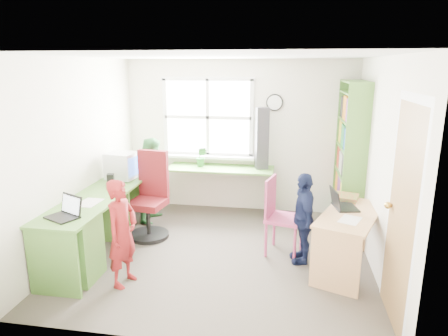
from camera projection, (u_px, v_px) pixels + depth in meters
name	position (u px, v px, depth m)	size (l,w,h in m)	color
room	(223.00, 158.00, 4.81)	(3.64, 3.44, 2.44)	#433D35
l_desk	(111.00, 222.00, 4.85)	(2.38, 2.95, 0.75)	#5A923A
right_desk	(350.00, 229.00, 4.53)	(0.94, 1.31, 0.69)	tan
bookshelf	(350.00, 160.00, 5.65)	(0.30, 1.02, 2.10)	#5A923A
swivel_chair	(150.00, 200.00, 5.46)	(0.61, 0.61, 1.18)	black
wooden_chair	(279.00, 213.00, 4.94)	(0.51, 0.51, 0.97)	#C04071
crt_monitor	(122.00, 166.00, 5.56)	(0.43, 0.39, 0.38)	silver
laptop_left	(66.00, 212.00, 4.19)	(0.41, 0.38, 0.22)	black
laptop_right	(341.00, 204.00, 4.63)	(0.34, 0.38, 0.23)	black
speaker_a	(111.00, 180.00, 5.25)	(0.10, 0.10, 0.17)	black
speaker_b	(132.00, 168.00, 5.87)	(0.10, 0.10, 0.16)	black
cd_tower	(262.00, 138.00, 6.08)	(0.23, 0.21, 0.94)	black
game_box	(346.00, 197.00, 4.93)	(0.35, 0.35, 0.06)	red
paper_a	(89.00, 203.00, 4.63)	(0.24, 0.33, 0.00)	silver
paper_b	(350.00, 220.00, 4.28)	(0.29, 0.33, 0.00)	silver
potted_plant	(201.00, 157.00, 6.26)	(0.17, 0.14, 0.31)	#2A692B
person_red	(122.00, 233.00, 4.20)	(0.43, 0.28, 1.17)	maroon
person_green	(154.00, 179.00, 6.00)	(0.62, 0.48, 1.27)	#307939
person_navy	(303.00, 218.00, 4.71)	(0.65, 0.27, 1.10)	#131A3D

